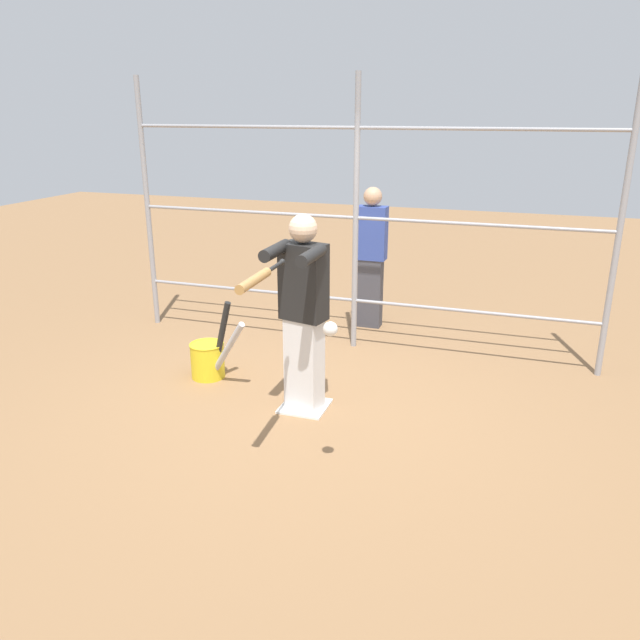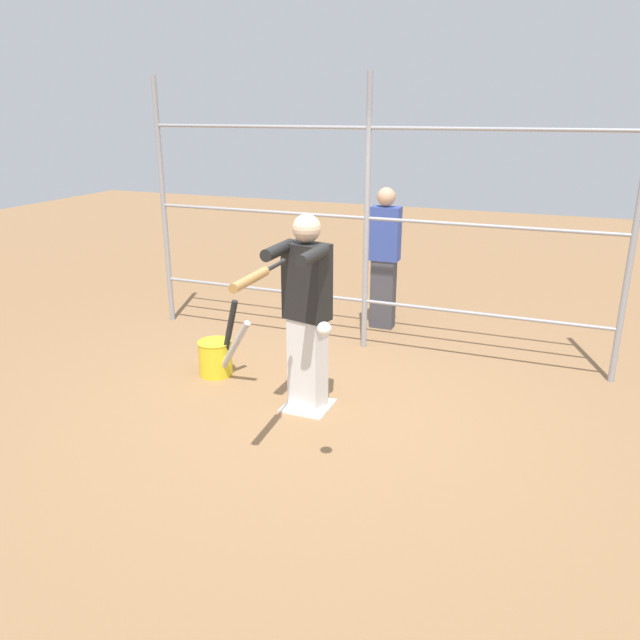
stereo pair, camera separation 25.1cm
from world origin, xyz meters
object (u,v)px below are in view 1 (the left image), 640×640
softball_in_flight (330,329)px  batter (303,308)px  bat_bucket (210,358)px  baseball_bat_swinging (258,278)px  bystander_behind_fence (371,256)px

softball_in_flight → batter: bearing=-61.5°
softball_in_flight → bat_bucket: (1.68, -1.40, -0.96)m
bat_bucket → batter: bearing=163.3°
batter → baseball_bat_swinging: bearing=92.2°
baseball_bat_swinging → softball_in_flight: 0.61m
batter → bat_bucket: size_ratio=2.11×
bat_bucket → bystander_behind_fence: size_ratio=0.49×
baseball_bat_swinging → bystander_behind_fence: bystander_behind_fence is taller
bat_bucket → baseball_bat_swinging: bearing=131.1°
batter → softball_in_flight: size_ratio=17.85×
softball_in_flight → bat_bucket: bearing=-39.8°
baseball_bat_swinging → bystander_behind_fence: 3.36m
bat_bucket → softball_in_flight: bearing=140.2°
batter → baseball_bat_swinging: 1.10m
softball_in_flight → baseball_bat_swinging: bearing=-10.3°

